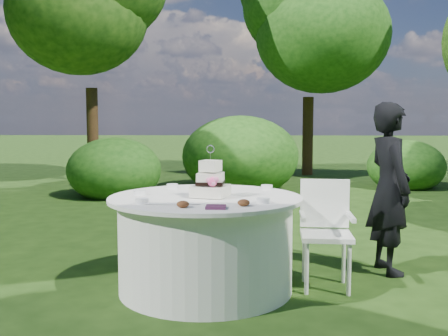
{
  "coord_description": "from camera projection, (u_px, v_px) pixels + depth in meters",
  "views": [
    {
      "loc": [
        0.32,
        -4.17,
        1.39
      ],
      "look_at": [
        0.15,
        0.0,
        1.0
      ],
      "focal_mm": 42.0,
      "sensor_mm": 36.0,
      "label": 1
    }
  ],
  "objects": [
    {
      "name": "guest",
      "position": [
        389.0,
        188.0,
        4.71
      ],
      "size": [
        0.47,
        0.62,
        1.54
      ],
      "primitive_type": "imported",
      "rotation": [
        0.0,
        0.0,
        1.76
      ],
      "color": "black",
      "rests_on": "ground"
    },
    {
      "name": "cake",
      "position": [
        211.0,
        183.0,
        4.17
      ],
      "size": [
        0.33,
        0.33,
        0.41
      ],
      "color": "silver",
      "rests_on": "table"
    },
    {
      "name": "petal_cups",
      "position": [
        214.0,
        203.0,
        3.71
      ],
      "size": [
        0.52,
        0.17,
        0.05
      ],
      "color": "#562D16",
      "rests_on": "table"
    },
    {
      "name": "feather_plume",
      "position": [
        168.0,
        204.0,
        3.81
      ],
      "size": [
        0.48,
        0.07,
        0.01
      ],
      "primitive_type": "ellipsoid",
      "color": "white",
      "rests_on": "table"
    },
    {
      "name": "chair",
      "position": [
        325.0,
        225.0,
        4.34
      ],
      "size": [
        0.44,
        0.43,
        0.88
      ],
      "color": "silver",
      "rests_on": "ground"
    },
    {
      "name": "table",
      "position": [
        206.0,
        243.0,
        4.25
      ],
      "size": [
        1.56,
        1.56,
        0.77
      ],
      "color": "white",
      "rests_on": "ground"
    },
    {
      "name": "napkins",
      "position": [
        216.0,
        207.0,
        3.65
      ],
      "size": [
        0.14,
        0.14,
        0.02
      ],
      "primitive_type": "cube",
      "color": "#421C38",
      "rests_on": "table"
    },
    {
      "name": "votives",
      "position": [
        197.0,
        193.0,
        4.27
      ],
      "size": [
        1.16,
        0.96,
        0.04
      ],
      "color": "white",
      "rests_on": "table"
    },
    {
      "name": "ground",
      "position": [
        206.0,
        289.0,
        4.29
      ],
      "size": [
        80.0,
        80.0,
        0.0
      ],
      "primitive_type": "plane",
      "color": "#1A350E",
      "rests_on": "ground"
    }
  ]
}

